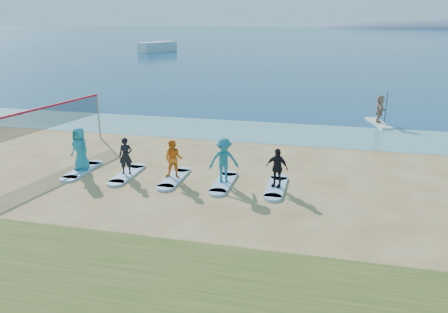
% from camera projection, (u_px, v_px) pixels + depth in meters
% --- Properties ---
extents(ground, '(600.00, 600.00, 0.00)m').
position_uv_depth(ground, '(218.00, 202.00, 15.80)').
color(ground, tan).
rests_on(ground, ground).
extents(shallow_water, '(600.00, 600.00, 0.00)m').
position_uv_depth(shallow_water, '(262.00, 132.00, 25.53)').
color(shallow_water, teal).
rests_on(shallow_water, ground).
extents(ocean, '(600.00, 600.00, 0.00)m').
position_uv_depth(ocean, '(323.00, 36.00, 164.04)').
color(ocean, navy).
rests_on(ocean, ground).
extents(volleyball_net, '(1.49, 8.98, 2.50)m').
position_uv_depth(volleyball_net, '(34.00, 122.00, 19.69)').
color(volleyball_net, gray).
rests_on(volleyball_net, ground).
extents(paddleboard, '(1.48, 3.08, 0.12)m').
position_uv_depth(paddleboard, '(378.00, 123.00, 27.38)').
color(paddleboard, silver).
rests_on(paddleboard, ground).
extents(paddleboarder, '(0.52, 1.59, 1.71)m').
position_uv_depth(paddleboarder, '(380.00, 109.00, 27.11)').
color(paddleboarder, tan).
rests_on(paddleboarder, paddleboard).
extents(boat_offshore_a, '(5.40, 9.04, 1.89)m').
position_uv_depth(boat_offshore_a, '(158.00, 52.00, 85.47)').
color(boat_offshore_a, silver).
rests_on(boat_offshore_a, ground).
extents(surfboard_0, '(0.70, 2.20, 0.09)m').
position_uv_depth(surfboard_0, '(82.00, 170.00, 18.95)').
color(surfboard_0, '#98C2EB').
rests_on(surfboard_0, ground).
extents(student_0, '(1.05, 0.84, 1.86)m').
position_uv_depth(student_0, '(80.00, 149.00, 18.65)').
color(student_0, teal).
rests_on(student_0, surfboard_0).
extents(surfboard_1, '(0.70, 2.20, 0.09)m').
position_uv_depth(surfboard_1, '(127.00, 174.00, 18.48)').
color(surfboard_1, '#98C2EB').
rests_on(surfboard_1, ground).
extents(student_1, '(0.63, 0.48, 1.55)m').
position_uv_depth(student_1, '(126.00, 156.00, 18.23)').
color(student_1, black).
rests_on(student_1, surfboard_1).
extents(surfboard_2, '(0.70, 2.20, 0.09)m').
position_uv_depth(surfboard_2, '(174.00, 178.00, 18.01)').
color(surfboard_2, '#98C2EB').
rests_on(surfboard_2, ground).
extents(student_2, '(0.82, 0.66, 1.59)m').
position_uv_depth(student_2, '(173.00, 159.00, 17.75)').
color(student_2, orange).
rests_on(student_2, surfboard_2).
extents(surfboard_3, '(0.70, 2.20, 0.09)m').
position_uv_depth(surfboard_3, '(224.00, 183.00, 17.54)').
color(surfboard_3, '#98C2EB').
rests_on(surfboard_3, ground).
extents(student_3, '(1.34, 1.04, 1.82)m').
position_uv_depth(student_3, '(224.00, 160.00, 17.25)').
color(student_3, teal).
rests_on(student_3, surfboard_3).
extents(surfboard_4, '(0.70, 2.20, 0.09)m').
position_uv_depth(surfboard_4, '(276.00, 187.00, 17.07)').
color(surfboard_4, '#98C2EB').
rests_on(surfboard_4, ground).
extents(student_4, '(0.97, 0.63, 1.54)m').
position_uv_depth(student_4, '(277.00, 168.00, 16.82)').
color(student_4, black).
rests_on(student_4, surfboard_4).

